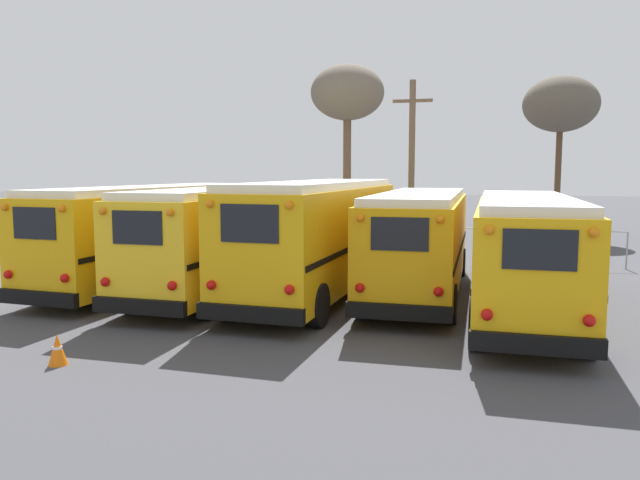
% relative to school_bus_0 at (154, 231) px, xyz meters
% --- Properties ---
extents(ground_plane, '(160.00, 160.00, 0.00)m').
position_rel_school_bus_0_xyz_m(ground_plane, '(5.72, -0.30, -1.72)').
color(ground_plane, '#424247').
extents(school_bus_0, '(2.82, 10.59, 3.17)m').
position_rel_school_bus_0_xyz_m(school_bus_0, '(0.00, 0.00, 0.00)').
color(school_bus_0, '#EAAA0F').
rests_on(school_bus_0, ground).
extents(school_bus_1, '(2.46, 10.67, 3.15)m').
position_rel_school_bus_0_xyz_m(school_bus_1, '(2.86, -0.24, 0.01)').
color(school_bus_1, yellow).
rests_on(school_bus_1, ground).
extents(school_bus_2, '(2.78, 10.40, 3.36)m').
position_rel_school_bus_0_xyz_m(school_bus_2, '(5.72, -0.39, 0.11)').
color(school_bus_2, '#EAAA0F').
rests_on(school_bus_2, ground).
extents(school_bus_3, '(2.63, 9.79, 3.03)m').
position_rel_school_bus_0_xyz_m(school_bus_3, '(8.58, 0.49, -0.07)').
color(school_bus_3, '#E5A00C').
rests_on(school_bus_3, ground).
extents(school_bus_4, '(2.52, 9.86, 3.02)m').
position_rel_school_bus_0_xyz_m(school_bus_4, '(11.44, -1.50, -0.06)').
color(school_bus_4, '#EAAA0F').
rests_on(school_bus_4, ground).
extents(utility_pole, '(1.80, 0.28, 7.73)m').
position_rel_school_bus_0_xyz_m(utility_pole, '(6.92, 10.80, 2.31)').
color(utility_pole, brown).
rests_on(utility_pole, ground).
extents(bare_tree_0, '(4.06, 4.06, 8.81)m').
position_rel_school_bus_0_xyz_m(bare_tree_0, '(13.93, 19.12, 5.52)').
color(bare_tree_0, brown).
rests_on(bare_tree_0, ground).
extents(bare_tree_1, '(3.64, 3.64, 8.88)m').
position_rel_school_bus_0_xyz_m(bare_tree_1, '(3.44, 12.67, 5.68)').
color(bare_tree_1, brown).
rests_on(bare_tree_1, ground).
extents(fence_line, '(19.50, 0.06, 1.42)m').
position_rel_school_bus_0_xyz_m(fence_line, '(5.72, 7.29, -0.73)').
color(fence_line, '#939399').
rests_on(fence_line, ground).
extents(traffic_cone, '(0.36, 0.36, 0.60)m').
position_rel_school_bus_0_xyz_m(traffic_cone, '(2.81, -8.26, -1.42)').
color(traffic_cone, orange).
rests_on(traffic_cone, ground).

